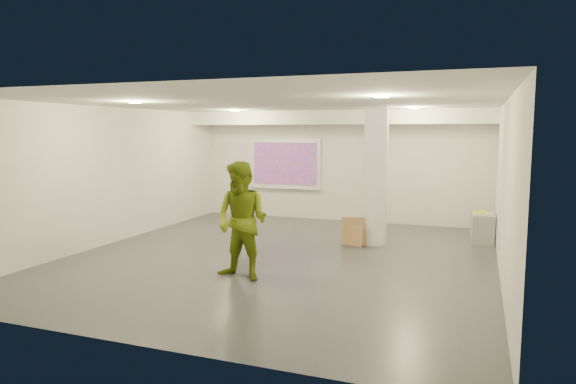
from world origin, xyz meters
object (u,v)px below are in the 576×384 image
at_px(projection_screen, 285,164).
at_px(man, 242,221).
at_px(credenza, 482,227).
at_px(column, 375,176).
at_px(woman, 244,213).

xyz_separation_m(projection_screen, man, (1.54, -6.08, -0.54)).
bearing_deg(credenza, column, -153.95).
height_order(projection_screen, man, projection_screen).
bearing_deg(man, projection_screen, 112.51).
distance_m(column, woman, 2.94).
bearing_deg(woman, man, -81.16).
relative_size(credenza, man, 0.56).
bearing_deg(credenza, woman, -153.49).
xyz_separation_m(column, woman, (-2.48, -1.40, -0.72)).
bearing_deg(column, man, -114.49).
bearing_deg(projection_screen, credenza, -15.16).
relative_size(projection_screen, credenza, 1.89).
height_order(woman, man, man).
bearing_deg(woman, column, 13.89).
distance_m(column, man, 3.80).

